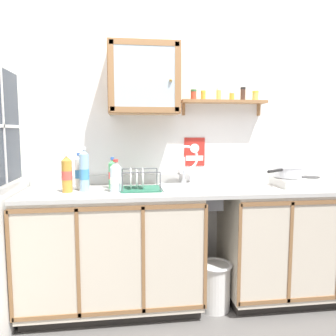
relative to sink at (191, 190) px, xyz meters
name	(u,v)px	position (x,y,z in m)	size (l,w,h in m)	color
floor	(217,336)	(0.09, -0.50, -0.92)	(5.78, 5.78, 0.00)	#565451
back_wall	(195,135)	(0.09, 0.28, 0.43)	(3.38, 0.07, 2.69)	white
lower_cabinet_run	(113,252)	(-0.62, -0.04, -0.46)	(1.34, 0.60, 0.91)	black
lower_cabinet_run_right	(295,243)	(0.87, -0.04, -0.46)	(1.19, 0.60, 0.91)	black
countertop	(203,190)	(0.09, -0.04, 0.00)	(2.74, 0.62, 0.03)	#B2B2AD
backsplash	(195,178)	(0.09, 0.24, 0.06)	(2.74, 0.02, 0.08)	#B2B2AD
sink	(191,190)	(0.00, 0.00, 0.00)	(0.49, 0.45, 0.48)	silver
hot_plate_stove	(300,182)	(0.89, -0.05, 0.05)	(0.39, 0.30, 0.07)	silver
saucepan	(288,172)	(0.80, -0.03, 0.14)	(0.36, 0.28, 0.09)	silver
bottle_water_clear_0	(116,177)	(-0.58, -0.10, 0.12)	(0.08, 0.08, 0.24)	silver
bottle_juice_amber_1	(67,174)	(-0.94, -0.08, 0.15)	(0.08, 0.08, 0.29)	gold
bottle_water_blue_2	(84,171)	(-0.82, -0.05, 0.17)	(0.07, 0.07, 0.33)	#8CB7E0
bottle_opaque_white_3	(79,173)	(-0.87, 0.04, 0.15)	(0.06, 0.06, 0.28)	white
bottle_soda_green_4	(113,174)	(-0.61, 0.04, 0.13)	(0.06, 0.06, 0.25)	#4CB266
dish_rack	(139,185)	(-0.41, -0.04, 0.06)	(0.30, 0.27, 0.17)	#26664C
wall_cabinet	(144,79)	(-0.36, 0.10, 0.87)	(0.55, 0.32, 0.54)	#996B42
spice_shelf	(224,100)	(0.32, 0.18, 0.72)	(0.72, 0.14, 0.23)	#996B42
warning_sign	(194,152)	(0.08, 0.25, 0.28)	(0.18, 0.01, 0.24)	#B2261E
window	(1,126)	(-1.30, -0.30, 0.50)	(0.03, 0.70, 0.79)	#262D38
trash_bin	(215,285)	(0.16, -0.15, -0.73)	(0.27, 0.27, 0.37)	silver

